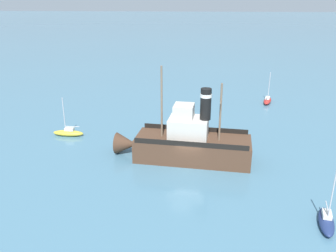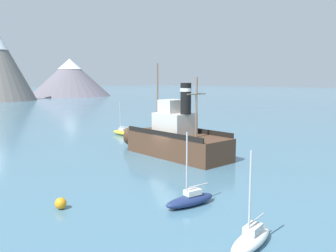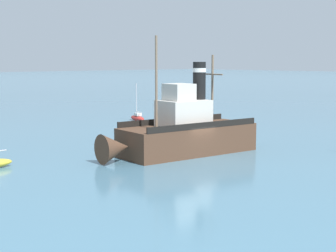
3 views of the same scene
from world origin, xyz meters
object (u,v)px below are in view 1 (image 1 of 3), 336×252
(old_tugboat, at_px, (187,143))
(sailboat_red, at_px, (267,100))
(sailboat_navy, at_px, (326,221))
(sailboat_yellow, at_px, (68,133))

(old_tugboat, xyz_separation_m, sailboat_red, (21.23, -12.50, -1.40))
(sailboat_navy, xyz_separation_m, sailboat_red, (32.12, -1.65, 0.00))
(old_tugboat, distance_m, sailboat_yellow, 15.77)
(sailboat_navy, height_order, sailboat_red, same)
(sailboat_yellow, distance_m, sailboat_navy, 30.34)
(sailboat_red, bearing_deg, old_tugboat, 149.52)
(old_tugboat, xyz_separation_m, sailboat_yellow, (5.41, 14.74, -1.40))
(sailboat_navy, bearing_deg, sailboat_yellow, 57.52)
(old_tugboat, xyz_separation_m, sailboat_navy, (-10.88, -10.85, -1.40))
(old_tugboat, height_order, sailboat_yellow, old_tugboat)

